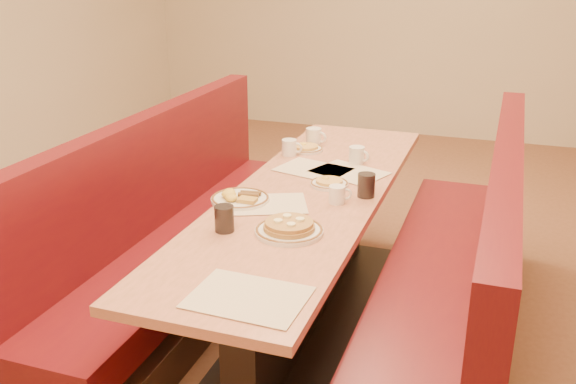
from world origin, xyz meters
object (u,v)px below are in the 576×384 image
(pancake_plate, at_px, (289,228))
(coffee_mug_d, at_px, (314,136))
(diner_table, at_px, (307,262))
(booth_right, at_px, (456,288))
(eggs_plate, at_px, (239,198))
(booth_left, at_px, (177,244))
(coffee_mug_c, at_px, (357,155))
(coffee_mug_a, at_px, (338,194))
(soda_tumbler_near, at_px, (224,219))
(soda_tumbler_mid, at_px, (366,185))
(coffee_mug_b, at_px, (290,147))

(pancake_plate, relative_size, coffee_mug_d, 2.15)
(diner_table, bearing_deg, booth_right, 0.00)
(pancake_plate, xyz_separation_m, coffee_mug_d, (-0.28, 1.28, 0.03))
(eggs_plate, bearing_deg, booth_left, 154.68)
(booth_right, height_order, coffee_mug_d, booth_right)
(coffee_mug_d, bearing_deg, coffee_mug_c, -28.42)
(diner_table, height_order, pancake_plate, pancake_plate)
(booth_right, height_order, coffee_mug_a, booth_right)
(soda_tumbler_near, relative_size, soda_tumbler_mid, 0.98)
(coffee_mug_a, bearing_deg, diner_table, 130.76)
(booth_right, relative_size, coffee_mug_d, 19.06)
(booth_right, bearing_deg, coffee_mug_b, 151.97)
(booth_left, relative_size, coffee_mug_c, 21.08)
(booth_left, bearing_deg, soda_tumbler_mid, 1.81)
(coffee_mug_d, bearing_deg, diner_table, -64.52)
(diner_table, height_order, coffee_mug_d, coffee_mug_d)
(coffee_mug_a, relative_size, coffee_mug_c, 0.88)
(booth_left, height_order, eggs_plate, booth_left)
(diner_table, xyz_separation_m, soda_tumbler_near, (-0.18, -0.55, 0.43))
(coffee_mug_a, xyz_separation_m, soda_tumbler_mid, (0.10, 0.12, 0.01))
(booth_left, distance_m, coffee_mug_d, 1.04)
(diner_table, bearing_deg, coffee_mug_a, -27.42)
(booth_left, bearing_deg, coffee_mug_c, 31.53)
(pancake_plate, xyz_separation_m, coffee_mug_c, (0.04, 1.01, 0.03))
(coffee_mug_d, bearing_deg, pancake_plate, -66.78)
(coffee_mug_b, distance_m, coffee_mug_d, 0.26)
(pancake_plate, height_order, coffee_mug_b, coffee_mug_b)
(coffee_mug_c, distance_m, coffee_mug_d, 0.42)
(diner_table, distance_m, booth_left, 0.73)
(booth_right, distance_m, soda_tumbler_mid, 0.64)
(coffee_mug_a, height_order, coffee_mug_d, coffee_mug_d)
(coffee_mug_a, distance_m, coffee_mug_d, 0.96)
(coffee_mug_a, bearing_deg, soda_tumbler_near, -149.50)
(coffee_mug_c, bearing_deg, pancake_plate, -74.86)
(coffee_mug_c, xyz_separation_m, coffee_mug_d, (-0.33, 0.27, 0.00))
(coffee_mug_b, xyz_separation_m, coffee_mug_c, (0.39, -0.02, 0.00))
(booth_left, distance_m, soda_tumbler_mid, 1.11)
(diner_table, height_order, eggs_plate, eggs_plate)
(booth_left, xyz_separation_m, eggs_plate, (0.47, -0.22, 0.40))
(coffee_mug_d, bearing_deg, coffee_mug_b, -94.51)
(pancake_plate, bearing_deg, diner_table, 98.83)
(booth_right, bearing_deg, eggs_plate, -167.32)
(booth_left, xyz_separation_m, booth_right, (1.46, 0.00, 0.00))
(pancake_plate, distance_m, coffee_mug_a, 0.41)
(pancake_plate, relative_size, coffee_mug_a, 2.69)
(diner_table, height_order, soda_tumbler_mid, soda_tumbler_mid)
(soda_tumbler_mid, bearing_deg, eggs_plate, -154.66)
(booth_right, xyz_separation_m, coffee_mug_a, (-0.56, -0.09, 0.43))
(soda_tumbler_near, distance_m, soda_tumbler_mid, 0.75)
(booth_left, height_order, coffee_mug_b, booth_left)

